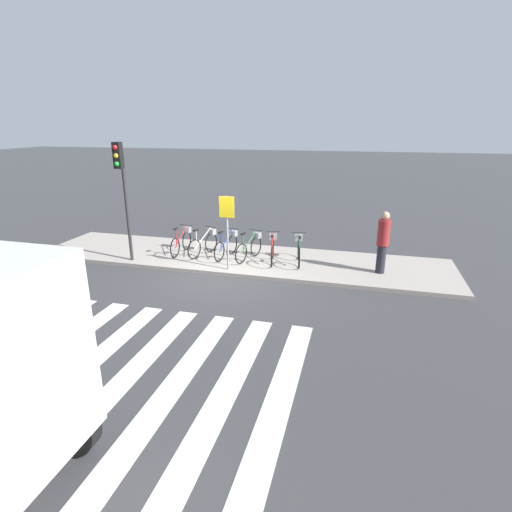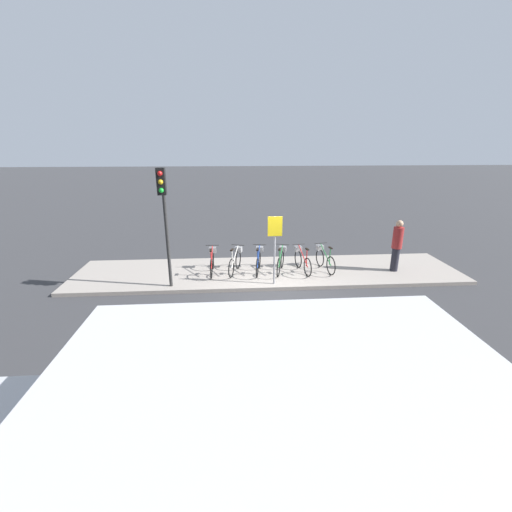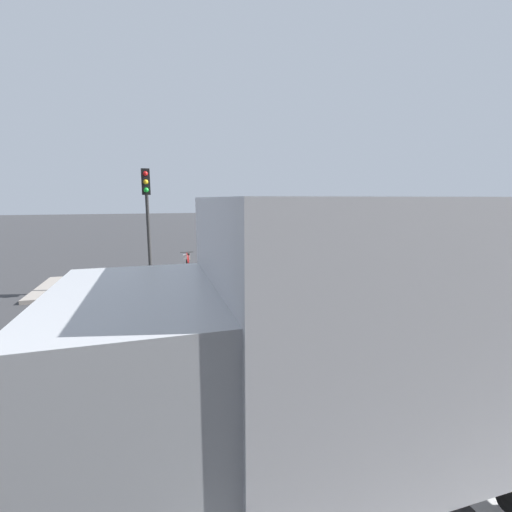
% 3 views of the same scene
% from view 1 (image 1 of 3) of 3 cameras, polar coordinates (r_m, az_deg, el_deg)
% --- Properties ---
extents(ground_plane, '(120.00, 120.00, 0.00)m').
position_cam_1_polar(ground_plane, '(11.69, -4.73, -2.92)').
color(ground_plane, '#38383A').
extents(sidewalk, '(13.32, 3.00, 0.12)m').
position_cam_1_polar(sidewalk, '(13.00, -2.54, -0.37)').
color(sidewalk, '#9E9389').
rests_on(sidewalk, ground_plane).
extents(road_crosswalk, '(5.85, 8.00, 0.01)m').
position_cam_1_polar(road_crosswalk, '(6.78, -24.63, -22.00)').
color(road_crosswalk, silver).
rests_on(road_crosswalk, ground_plane).
extents(parked_bicycle_0, '(0.46, 1.53, 0.94)m').
position_cam_1_polar(parked_bicycle_0, '(13.52, -10.50, 2.20)').
color(parked_bicycle_0, black).
rests_on(parked_bicycle_0, sidewalk).
extents(parked_bicycle_1, '(0.58, 1.48, 0.94)m').
position_cam_1_polar(parked_bicycle_1, '(13.19, -7.34, 1.97)').
color(parked_bicycle_1, black).
rests_on(parked_bicycle_1, sidewalk).
extents(parked_bicycle_2, '(0.46, 1.51, 0.94)m').
position_cam_1_polar(parked_bicycle_2, '(12.90, -4.10, 1.69)').
color(parked_bicycle_2, black).
rests_on(parked_bicycle_2, sidewalk).
extents(parked_bicycle_3, '(0.58, 1.48, 0.94)m').
position_cam_1_polar(parked_bicycle_3, '(12.66, -0.81, 1.41)').
color(parked_bicycle_3, black).
rests_on(parked_bicycle_3, sidewalk).
extents(parked_bicycle_4, '(0.46, 1.51, 0.94)m').
position_cam_1_polar(parked_bicycle_4, '(12.46, 2.37, 1.13)').
color(parked_bicycle_4, black).
rests_on(parked_bicycle_4, sidewalk).
extents(parked_bicycle_5, '(0.47, 1.51, 0.94)m').
position_cam_1_polar(parked_bicycle_5, '(12.40, 6.14, 0.95)').
color(parked_bicycle_5, black).
rests_on(parked_bicycle_5, sidewalk).
extents(pedestrian, '(0.34, 0.34, 1.80)m').
position_cam_1_polar(pedestrian, '(11.87, 17.66, 2.07)').
color(pedestrian, '#23232D').
rests_on(pedestrian, sidewalk).
extents(traffic_light, '(0.24, 0.40, 3.62)m').
position_cam_1_polar(traffic_light, '(12.64, -18.63, 10.55)').
color(traffic_light, '#2D2D2D').
rests_on(traffic_light, sidewalk).
extents(sign_post, '(0.44, 0.07, 2.18)m').
position_cam_1_polar(sign_post, '(11.45, -4.15, 5.07)').
color(sign_post, '#99999E').
rests_on(sign_post, sidewalk).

